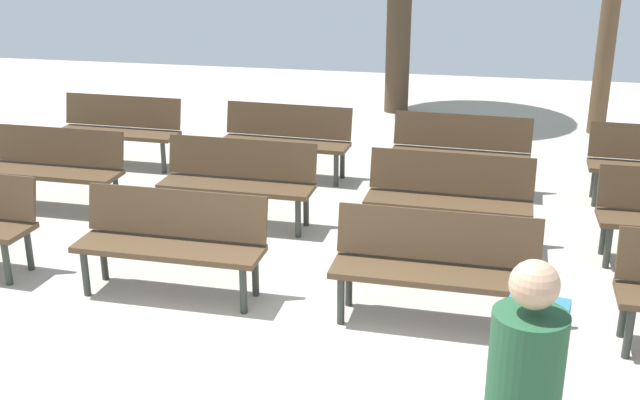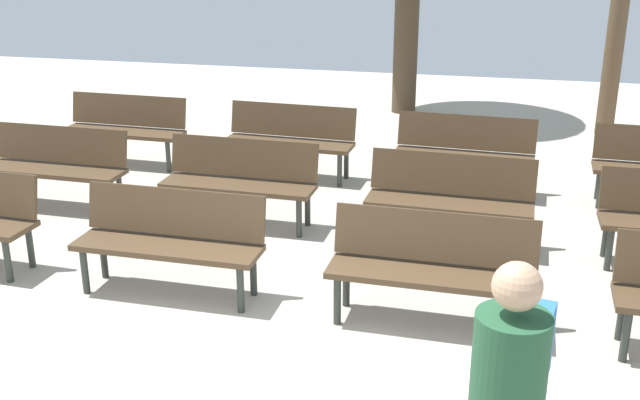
{
  "view_description": "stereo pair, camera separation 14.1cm",
  "coord_description": "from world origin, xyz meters",
  "views": [
    {
      "loc": [
        1.42,
        -4.03,
        3.02
      ],
      "look_at": [
        0.0,
        2.65,
        0.55
      ],
      "focal_mm": 43.72,
      "sensor_mm": 36.0,
      "label": 1
    },
    {
      "loc": [
        1.56,
        -4.0,
        3.02
      ],
      "look_at": [
        0.0,
        2.65,
        0.55
      ],
      "focal_mm": 43.72,
      "sensor_mm": 36.0,
      "label": 2
    }
  ],
  "objects": [
    {
      "name": "bench_r1_c0",
      "position": [
        -3.13,
        3.3,
        0.5
      ],
      "size": [
        1.61,
        0.52,
        0.87
      ],
      "rotation": [
        0.0,
        0.0,
        -0.02
      ],
      "color": "#4C3823",
      "rests_on": "ground_plane"
    },
    {
      "name": "bench_r1_c1",
      "position": [
        -1.0,
        3.27,
        0.5
      ],
      "size": [
        1.61,
        0.52,
        0.87
      ],
      "rotation": [
        0.0,
        0.0,
        -0.03
      ],
      "color": "#4C3823",
      "rests_on": "ground_plane"
    },
    {
      "name": "bench_r2_c2",
      "position": [
        1.21,
        4.85,
        0.5
      ],
      "size": [
        1.62,
        0.56,
        0.87
      ],
      "rotation": [
        0.0,
        0.0,
        -0.05
      ],
      "color": "#4C3823",
      "rests_on": "ground_plane"
    },
    {
      "name": "bench_r0_c1",
      "position": [
        -1.05,
        1.62,
        0.5
      ],
      "size": [
        1.61,
        0.51,
        0.87
      ],
      "rotation": [
        0.0,
        0.0,
        -0.02
      ],
      "color": "#4C3823",
      "rests_on": "ground_plane"
    },
    {
      "name": "tree_1",
      "position": [
        3.1,
        7.9,
        1.36
      ],
      "size": [
        0.26,
        0.26,
        2.73
      ],
      "color": "brown",
      "rests_on": "ground_plane"
    },
    {
      "name": "bench_r1_c2",
      "position": [
        1.16,
        3.21,
        0.5
      ],
      "size": [
        1.62,
        0.54,
        0.87
      ],
      "rotation": [
        0.0,
        0.0,
        -0.04
      ],
      "color": "#4C3823",
      "rests_on": "ground_plane"
    },
    {
      "name": "bench_r0_c2",
      "position": [
        1.15,
        1.58,
        0.5
      ],
      "size": [
        1.61,
        0.52,
        0.87
      ],
      "rotation": [
        0.0,
        0.0,
        -0.02
      ],
      "color": "#4C3823",
      "rests_on": "ground_plane"
    },
    {
      "name": "bench_r2_c1",
      "position": [
        -0.92,
        4.93,
        0.5
      ],
      "size": [
        1.62,
        0.56,
        0.87
      ],
      "rotation": [
        0.0,
        0.0,
        -0.05
      ],
      "color": "#4C3823",
      "rests_on": "ground_plane"
    },
    {
      "name": "bench_r2_c0",
      "position": [
        -3.14,
        4.97,
        0.5
      ],
      "size": [
        1.61,
        0.53,
        0.87
      ],
      "rotation": [
        0.0,
        0.0,
        -0.03
      ],
      "color": "#4C3823",
      "rests_on": "ground_plane"
    }
  ]
}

